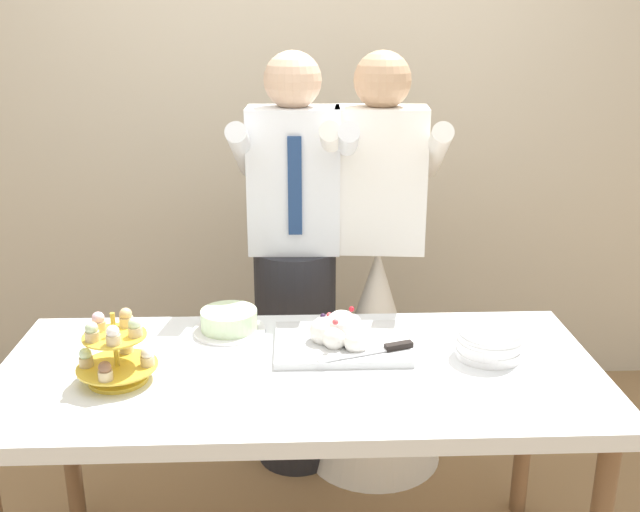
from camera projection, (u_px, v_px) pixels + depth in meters
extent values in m
cube|color=beige|center=(295.00, 90.00, 3.33)|extent=(5.20, 0.10, 2.90)
cube|color=silver|center=(300.00, 375.00, 2.16)|extent=(1.80, 0.80, 0.05)
cylinder|color=brown|center=(68.00, 435.00, 2.56)|extent=(0.06, 0.06, 0.72)
cylinder|color=brown|center=(525.00, 425.00, 2.62)|extent=(0.06, 0.06, 0.72)
cylinder|color=gold|center=(119.00, 379.00, 2.07)|extent=(0.17, 0.17, 0.01)
cylinder|color=gold|center=(116.00, 347.00, 2.04)|extent=(0.01, 0.01, 0.21)
cylinder|color=gold|center=(117.00, 366.00, 2.06)|extent=(0.23, 0.23, 0.01)
cylinder|color=#D1B784|center=(147.00, 361.00, 2.06)|extent=(0.04, 0.04, 0.03)
sphere|color=white|center=(147.00, 353.00, 2.05)|extent=(0.04, 0.04, 0.04)
cylinder|color=#D1B784|center=(126.00, 348.00, 2.14)|extent=(0.04, 0.04, 0.03)
sphere|color=white|center=(126.00, 340.00, 2.13)|extent=(0.04, 0.04, 0.04)
cylinder|color=#D1B784|center=(86.00, 361.00, 2.05)|extent=(0.04, 0.04, 0.03)
sphere|color=beige|center=(85.00, 354.00, 2.05)|extent=(0.04, 0.04, 0.04)
cylinder|color=#D1B784|center=(106.00, 375.00, 1.98)|extent=(0.04, 0.04, 0.03)
sphere|color=brown|center=(105.00, 367.00, 1.97)|extent=(0.04, 0.04, 0.04)
cylinder|color=gold|center=(114.00, 336.00, 2.03)|extent=(0.18, 0.18, 0.01)
cylinder|color=#D1B784|center=(135.00, 331.00, 2.02)|extent=(0.04, 0.04, 0.03)
sphere|color=beige|center=(135.00, 323.00, 2.01)|extent=(0.04, 0.04, 0.04)
cylinder|color=#D1B784|center=(126.00, 322.00, 2.08)|extent=(0.04, 0.04, 0.03)
sphere|color=#D6B27A|center=(125.00, 314.00, 2.08)|extent=(0.04, 0.04, 0.04)
cylinder|color=#D1B784|center=(99.00, 326.00, 2.06)|extent=(0.04, 0.04, 0.03)
sphere|color=#EAB7C6|center=(98.00, 318.00, 2.05)|extent=(0.04, 0.04, 0.04)
cylinder|color=#D1B784|center=(92.00, 336.00, 1.99)|extent=(0.04, 0.04, 0.03)
sphere|color=beige|center=(91.00, 328.00, 1.98)|extent=(0.04, 0.04, 0.04)
cylinder|color=#D1B784|center=(113.00, 340.00, 1.97)|extent=(0.04, 0.04, 0.03)
sphere|color=white|center=(113.00, 332.00, 1.96)|extent=(0.04, 0.04, 0.04)
cube|color=silver|center=(341.00, 344.00, 2.28)|extent=(0.42, 0.31, 0.02)
sphere|color=white|center=(355.00, 333.00, 2.27)|extent=(0.07, 0.07, 0.07)
sphere|color=white|center=(351.00, 325.00, 2.33)|extent=(0.07, 0.07, 0.07)
sphere|color=white|center=(330.00, 326.00, 2.32)|extent=(0.07, 0.07, 0.07)
sphere|color=white|center=(324.00, 331.00, 2.27)|extent=(0.09, 0.09, 0.09)
sphere|color=white|center=(335.00, 338.00, 2.23)|extent=(0.08, 0.08, 0.08)
sphere|color=white|center=(356.00, 342.00, 2.20)|extent=(0.08, 0.08, 0.08)
sphere|color=white|center=(342.00, 327.00, 2.26)|extent=(0.11, 0.11, 0.11)
sphere|color=#DB474C|center=(329.00, 315.00, 2.27)|extent=(0.02, 0.02, 0.02)
sphere|color=#DB474C|center=(335.00, 322.00, 2.19)|extent=(0.02, 0.02, 0.02)
sphere|color=#2D1938|center=(323.00, 316.00, 2.26)|extent=(0.02, 0.02, 0.02)
sphere|color=#B21923|center=(352.00, 309.00, 2.29)|extent=(0.02, 0.02, 0.02)
cube|color=silver|center=(354.00, 355.00, 2.17)|extent=(0.22, 0.09, 0.00)
cube|color=black|center=(399.00, 346.00, 2.22)|extent=(0.09, 0.05, 0.02)
cylinder|color=white|center=(488.00, 354.00, 2.22)|extent=(0.20, 0.20, 0.01)
cylinder|color=white|center=(488.00, 351.00, 2.22)|extent=(0.20, 0.20, 0.01)
cylinder|color=white|center=(489.00, 348.00, 2.22)|extent=(0.20, 0.20, 0.01)
cylinder|color=white|center=(489.00, 345.00, 2.22)|extent=(0.20, 0.20, 0.01)
cylinder|color=white|center=(489.00, 342.00, 2.21)|extent=(0.20, 0.20, 0.01)
cylinder|color=white|center=(490.00, 338.00, 2.21)|extent=(0.20, 0.20, 0.01)
cylinder|color=white|center=(491.00, 335.00, 2.20)|extent=(0.20, 0.20, 0.01)
cylinder|color=white|center=(492.00, 332.00, 2.20)|extent=(0.20, 0.20, 0.01)
cylinder|color=white|center=(491.00, 329.00, 2.19)|extent=(0.20, 0.20, 0.01)
cylinder|color=white|center=(229.00, 330.00, 2.40)|extent=(0.24, 0.24, 0.01)
cylinder|color=beige|center=(229.00, 319.00, 2.39)|extent=(0.19, 0.19, 0.07)
cylinder|color=#232328|center=(296.00, 357.00, 2.93)|extent=(0.32, 0.32, 0.92)
cube|color=white|center=(294.00, 180.00, 2.70)|extent=(0.35, 0.21, 0.54)
sphere|color=#D8B293|center=(293.00, 80.00, 2.58)|extent=(0.21, 0.21, 0.21)
cylinder|color=white|center=(243.00, 151.00, 2.66)|extent=(0.09, 0.49, 0.28)
cylinder|color=white|center=(346.00, 151.00, 2.67)|extent=(0.09, 0.49, 0.28)
cube|color=navy|center=(295.00, 186.00, 2.60)|extent=(0.05, 0.01, 0.36)
cone|color=white|center=(375.00, 356.00, 2.94)|extent=(0.56, 0.56, 0.92)
cube|color=white|center=(380.00, 180.00, 2.71)|extent=(0.36, 0.23, 0.54)
sphere|color=tan|center=(383.00, 80.00, 2.59)|extent=(0.21, 0.21, 0.21)
cylinder|color=white|center=(333.00, 150.00, 2.68)|extent=(0.12, 0.49, 0.28)
cylinder|color=white|center=(435.00, 151.00, 2.66)|extent=(0.12, 0.49, 0.28)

